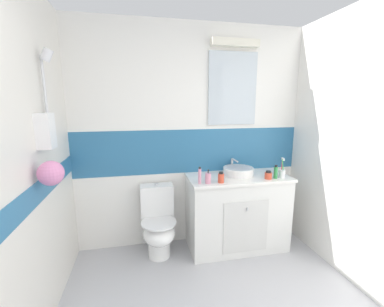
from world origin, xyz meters
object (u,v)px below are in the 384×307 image
soap_dispenser (208,178)px  toothpaste_tube_upright (200,176)px  lotion_bottle_short (221,178)px  hair_gel_jar (268,175)px  deodorant_spray_can (276,172)px  sink_basin (238,171)px  toothbrush_cup (282,173)px  toilet (158,224)px

soap_dispenser → toothpaste_tube_upright: toothpaste_tube_upright is taller
soap_dispenser → lotion_bottle_short: size_ratio=1.31×
hair_gel_jar → deodorant_spray_can: deodorant_spray_can is taller
sink_basin → lotion_bottle_short: bearing=-140.9°
sink_basin → toothbrush_cup: 0.47m
lotion_bottle_short → deodorant_spray_can: bearing=1.3°
deodorant_spray_can → toothpaste_tube_upright: toothpaste_tube_upright is taller
toilet → toothpaste_tube_upright: bearing=-24.9°
soap_dispenser → sink_basin: bearing=28.2°
toothbrush_cup → toothpaste_tube_upright: size_ratio=1.29×
soap_dispenser → hair_gel_jar: soap_dispenser is taller
toothpaste_tube_upright → sink_basin: bearing=23.0°
toilet → toothbrush_cup: 1.45m
toilet → toothpaste_tube_upright: toothpaste_tube_upright is taller
deodorant_spray_can → toothpaste_tube_upright: size_ratio=0.85×
sink_basin → toothpaste_tube_upright: bearing=-157.0°
sink_basin → soap_dispenser: sink_basin is taller
toilet → toothbrush_cup: size_ratio=3.48×
sink_basin → toothbrush_cup: toothbrush_cup is taller
sink_basin → soap_dispenser: 0.47m
toilet → hair_gel_jar: size_ratio=8.82×
toothbrush_cup → toothpaste_tube_upright: (-0.92, -0.01, 0.03)m
toothbrush_cup → toilet: bearing=172.1°
deodorant_spray_can → toilet: bearing=171.3°
toilet → soap_dispenser: soap_dispenser is taller
toilet → soap_dispenser: size_ratio=5.27×
sink_basin → toilet: bearing=-178.7°
toothbrush_cup → deodorant_spray_can: 0.08m
hair_gel_jar → toothbrush_cup: bearing=0.2°
toothbrush_cup → sink_basin: bearing=154.0°
lotion_bottle_short → deodorant_spray_can: (0.62, 0.01, 0.02)m
lotion_bottle_short → hair_gel_jar: bearing=2.1°
toilet → deodorant_spray_can: (1.25, -0.19, 0.56)m
lotion_bottle_short → toothpaste_tube_upright: (-0.22, 0.01, 0.03)m
lotion_bottle_short → toilet: bearing=162.0°
toothbrush_cup → deodorant_spray_can: bearing=-175.2°
sink_basin → toothpaste_tube_upright: (-0.50, -0.21, 0.03)m
toothbrush_cup → hair_gel_jar: (-0.16, -0.00, -0.02)m
toilet → toothbrush_cup: toothbrush_cup is taller
hair_gel_jar → toothpaste_tube_upright: (-0.75, -0.01, 0.04)m
deodorant_spray_can → toothpaste_tube_upright: bearing=180.0°
toothpaste_tube_upright → deodorant_spray_can: bearing=-0.0°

